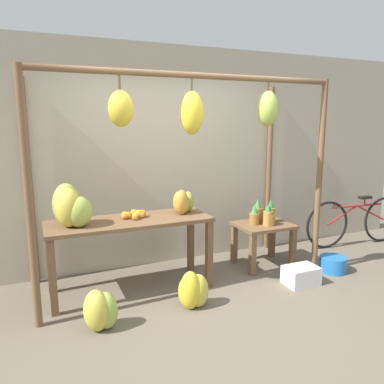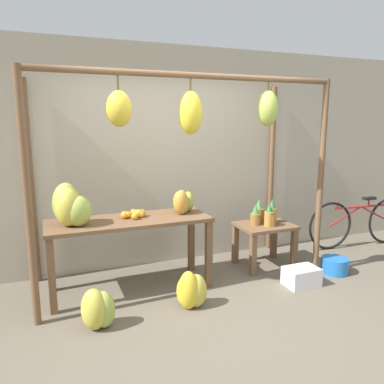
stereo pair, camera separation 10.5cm
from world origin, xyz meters
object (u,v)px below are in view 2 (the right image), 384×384
at_px(pineapple_cluster, 265,215).
at_px(banana_pile_ground_left, 98,309).
at_px(fruit_crate_white, 301,277).
at_px(parked_bicycle, 360,222).
at_px(banana_pile_on_table, 70,207).
at_px(blue_bucket, 335,265).
at_px(orange_pile, 135,214).
at_px(banana_pile_ground_right, 191,291).
at_px(papaya_pile, 183,202).

xyz_separation_m(pineapple_cluster, banana_pile_ground_left, (-2.22, -0.76, -0.50)).
bearing_deg(banana_pile_ground_left, fruit_crate_white, 1.92).
height_order(banana_pile_ground_left, parked_bicycle, parked_bicycle).
xyz_separation_m(banana_pile_on_table, parked_bicycle, (4.14, 0.24, -0.64)).
bearing_deg(parked_bicycle, blue_bucket, -147.58).
xyz_separation_m(orange_pile, fruit_crate_white, (1.77, -0.68, -0.75)).
relative_size(pineapple_cluster, banana_pile_ground_left, 0.97).
bearing_deg(orange_pile, parked_bicycle, 2.48).
distance_m(pineapple_cluster, banana_pile_ground_left, 2.40).
relative_size(banana_pile_on_table, pineapple_cluster, 1.16).
bearing_deg(parked_bicycle, banana_pile_on_table, -176.75).
bearing_deg(pineapple_cluster, orange_pile, -179.69).
bearing_deg(banana_pile_ground_right, papaya_pile, 75.72).
distance_m(banana_pile_on_table, banana_pile_ground_right, 1.49).
distance_m(banana_pile_ground_right, papaya_pile, 1.04).
distance_m(orange_pile, papaya_pile, 0.58).
xyz_separation_m(blue_bucket, parked_bicycle, (1.08, 0.68, 0.28)).
xyz_separation_m(banana_pile_ground_right, fruit_crate_white, (1.38, 0.02, -0.08)).
distance_m(banana_pile_ground_left, banana_pile_ground_right, 0.92).
bearing_deg(blue_bucket, parked_bicycle, 32.42).
height_order(pineapple_cluster, banana_pile_ground_left, pineapple_cluster).
xyz_separation_m(pineapple_cluster, fruit_crate_white, (0.08, -0.69, -0.58)).
bearing_deg(banana_pile_ground_left, banana_pile_on_table, 102.59).
relative_size(pineapple_cluster, papaya_pile, 1.25).
relative_size(orange_pile, pineapple_cluster, 0.76).
relative_size(pineapple_cluster, fruit_crate_white, 0.99).
height_order(pineapple_cluster, parked_bicycle, pineapple_cluster).
bearing_deg(pineapple_cluster, banana_pile_ground_left, -161.00).
distance_m(blue_bucket, parked_bicycle, 1.30).
xyz_separation_m(banana_pile_on_table, blue_bucket, (3.06, -0.45, -0.91)).
relative_size(banana_pile_ground_right, blue_bucket, 1.22).
distance_m(banana_pile_on_table, blue_bucket, 3.23).
bearing_deg(banana_pile_ground_right, orange_pile, 119.15).
bearing_deg(banana_pile_ground_right, blue_bucket, 4.86).
bearing_deg(banana_pile_ground_left, banana_pile_ground_right, 3.23).
relative_size(orange_pile, parked_bicycle, 0.16).
height_order(orange_pile, banana_pile_ground_left, orange_pile).
distance_m(pineapple_cluster, banana_pile_ground_right, 1.56).
bearing_deg(banana_pile_ground_left, pineapple_cluster, 19.00).
bearing_deg(blue_bucket, banana_pile_ground_left, -175.65).
height_order(banana_pile_ground_right, fruit_crate_white, banana_pile_ground_right).
height_order(orange_pile, banana_pile_ground_right, orange_pile).
bearing_deg(banana_pile_on_table, papaya_pile, 3.53).
height_order(banana_pile_ground_right, parked_bicycle, parked_bicycle).
bearing_deg(fruit_crate_white, parked_bicycle, 26.10).
height_order(orange_pile, pineapple_cluster, orange_pile).
xyz_separation_m(banana_pile_on_table, banana_pile_ground_right, (1.07, -0.62, -0.83)).
bearing_deg(banana_pile_on_table, parked_bicycle, 3.25).
bearing_deg(papaya_pile, banana_pile_ground_left, -145.76).
xyz_separation_m(banana_pile_on_table, fruit_crate_white, (2.45, -0.59, -0.90)).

